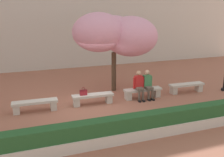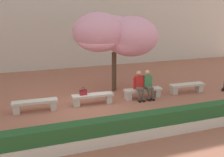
# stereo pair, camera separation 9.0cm
# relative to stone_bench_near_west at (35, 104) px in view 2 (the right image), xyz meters

# --- Properties ---
(ground_plane) EXTENTS (100.00, 100.00, 0.00)m
(ground_plane) POSITION_rel_stone_bench_near_west_xyz_m (2.36, 0.00, -0.30)
(ground_plane) COLOR #9E604C
(stone_bench_near_west) EXTENTS (1.77, 0.49, 0.45)m
(stone_bench_near_west) POSITION_rel_stone_bench_near_west_xyz_m (0.00, 0.00, 0.00)
(stone_bench_near_west) COLOR beige
(stone_bench_near_west) RESTS_ON ground
(stone_bench_center) EXTENTS (1.77, 0.49, 0.45)m
(stone_bench_center) POSITION_rel_stone_bench_near_west_xyz_m (2.36, 0.00, 0.00)
(stone_bench_center) COLOR beige
(stone_bench_center) RESTS_ON ground
(stone_bench_near_east) EXTENTS (1.77, 0.49, 0.45)m
(stone_bench_near_east) POSITION_rel_stone_bench_near_west_xyz_m (4.72, 0.00, 0.00)
(stone_bench_near_east) COLOR beige
(stone_bench_near_east) RESTS_ON ground
(stone_bench_east_end) EXTENTS (1.77, 0.49, 0.45)m
(stone_bench_east_end) POSITION_rel_stone_bench_near_west_xyz_m (7.08, 0.00, 0.00)
(stone_bench_east_end) COLOR beige
(stone_bench_east_end) RESTS_ON ground
(person_seated_left) EXTENTS (0.51, 0.71, 1.29)m
(person_seated_left) POSITION_rel_stone_bench_near_west_xyz_m (4.50, -0.05, 0.40)
(person_seated_left) COLOR black
(person_seated_left) RESTS_ON ground
(person_seated_right) EXTENTS (0.51, 0.69, 1.29)m
(person_seated_right) POSITION_rel_stone_bench_near_west_xyz_m (4.93, -0.05, 0.40)
(person_seated_right) COLOR black
(person_seated_right) RESTS_ON ground
(handbag) EXTENTS (0.30, 0.15, 0.34)m
(handbag) POSITION_rel_stone_bench_near_west_xyz_m (1.97, 0.03, 0.28)
(handbag) COLOR #A3232D
(handbag) RESTS_ON stone_bench_center
(cherry_tree_main) EXTENTS (4.02, 2.88, 3.81)m
(cherry_tree_main) POSITION_rel_stone_bench_near_west_xyz_m (3.94, 1.45, 2.50)
(cherry_tree_main) COLOR #473323
(cherry_tree_main) RESTS_ON ground
(planter_hedge_foreground) EXTENTS (15.17, 0.50, 0.80)m
(planter_hedge_foreground) POSITION_rel_stone_bench_near_west_xyz_m (2.36, -3.41, 0.08)
(planter_hedge_foreground) COLOR beige
(planter_hedge_foreground) RESTS_ON ground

